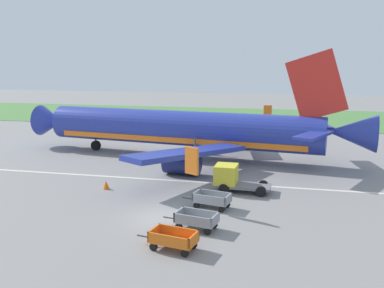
% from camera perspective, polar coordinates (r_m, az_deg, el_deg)
% --- Properties ---
extents(ground_plane, '(220.00, 220.00, 0.00)m').
position_cam_1_polar(ground_plane, '(28.55, -4.46, -9.81)').
color(ground_plane, gray).
extents(grass_strip, '(220.00, 28.00, 0.06)m').
position_cam_1_polar(grass_strip, '(78.96, 6.68, 3.66)').
color(grass_strip, '#518442').
rests_on(grass_strip, ground).
extents(apron_stripe, '(120.00, 0.36, 0.01)m').
position_cam_1_polar(apron_stripe, '(36.52, -0.48, -5.06)').
color(apron_stripe, silver).
rests_on(apron_stripe, ground).
extents(airplane, '(37.65, 30.32, 11.34)m').
position_cam_1_polar(airplane, '(44.83, -0.43, 1.97)').
color(airplane, '#28389E').
rests_on(airplane, ground).
extents(baggage_cart_nearest, '(3.63, 1.86, 1.07)m').
position_cam_1_polar(baggage_cart_nearest, '(23.75, -2.54, -12.68)').
color(baggage_cart_nearest, orange).
rests_on(baggage_cart_nearest, ground).
extents(baggage_cart_second_in_row, '(3.63, 1.86, 1.07)m').
position_cam_1_polar(baggage_cart_second_in_row, '(26.39, 0.59, -10.17)').
color(baggage_cart_second_in_row, gray).
rests_on(baggage_cart_second_in_row, ground).
extents(baggage_cart_third_in_row, '(3.63, 1.88, 1.07)m').
position_cam_1_polar(baggage_cart_third_in_row, '(30.05, 2.68, -7.49)').
color(baggage_cart_third_in_row, gray).
rests_on(baggage_cart_third_in_row, ground).
extents(service_truck_beside_carts, '(4.45, 2.16, 2.10)m').
position_cam_1_polar(service_truck_beside_carts, '(33.80, 5.42, -4.52)').
color(service_truck_beside_carts, slate).
rests_on(service_truck_beside_carts, ground).
extents(traffic_cone_near_plane, '(0.53, 0.53, 0.70)m').
position_cam_1_polar(traffic_cone_near_plane, '(35.04, -11.50, -5.41)').
color(traffic_cone_near_plane, orange).
rests_on(traffic_cone_near_plane, ground).
extents(traffic_cone_mid_apron, '(0.53, 0.53, 0.70)m').
position_cam_1_polar(traffic_cone_mid_apron, '(38.59, -0.59, -3.64)').
color(traffic_cone_mid_apron, orange).
rests_on(traffic_cone_mid_apron, ground).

